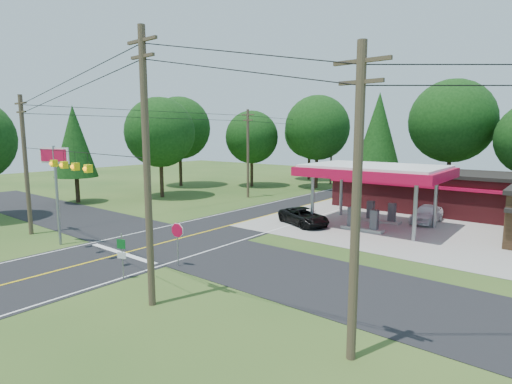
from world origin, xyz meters
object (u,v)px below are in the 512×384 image
Objects in this scene: gas_canopy at (374,173)px; sedan_car at (427,214)px; suv_car at (304,217)px; octagonal_stop_sign at (177,234)px; big_stop_sign at (55,172)px.

sedan_car is at bearing 53.13° from gas_canopy.
octagonal_stop_sign is (0.00, -13.01, 1.18)m from suv_car.
gas_canopy reaches higher than suv_car.
sedan_car reaches higher than suv_car.
gas_canopy is 2.41× the size of sedan_car.
octagonal_stop_sign is (-4.50, -16.01, -2.41)m from gas_canopy.
gas_canopy is at bearing 52.14° from big_stop_sign.
gas_canopy reaches higher than octagonal_stop_sign.
gas_canopy is at bearing 74.30° from octagonal_stop_sign.
big_stop_sign is (-14.00, -18.01, 0.55)m from gas_canopy.
sedan_car is 1.77× the size of octagonal_stop_sign.
octagonal_stop_sign is at bearing -110.00° from sedan_car.
big_stop_sign reaches higher than sedan_car.
big_stop_sign reaches higher than octagonal_stop_sign.
gas_canopy is at bearing -126.32° from sedan_car.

